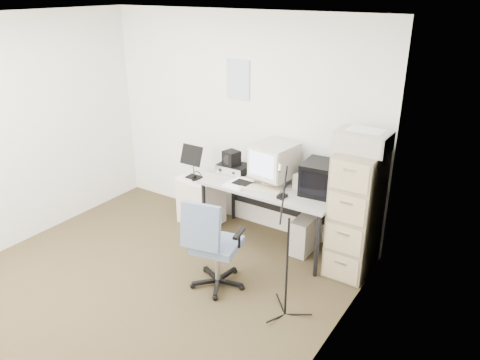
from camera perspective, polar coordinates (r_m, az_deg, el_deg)
The scene contains 23 objects.
floor at distance 4.77m, azimuth -12.16°, elevation -13.00°, with size 3.60×3.60×0.01m, color #322A1A.
ceiling at distance 3.90m, azimuth -15.33°, elevation 18.45°, with size 3.60×3.60×0.01m, color white.
wall_back at distance 5.49m, azimuth 0.02°, elevation 7.01°, with size 3.60×0.02×2.50m, color white.
wall_left at distance 5.57m, azimuth -26.64°, elevation 4.78°, with size 0.02×3.60×2.50m, color white.
wall_right at distance 3.21m, azimuth 9.56°, elevation -5.31°, with size 0.02×3.60×2.50m, color white.
wall_calendar at distance 5.37m, azimuth -0.24°, elevation 12.14°, with size 0.30×0.02×0.44m, color white.
filing_cabinet at distance 4.79m, azimuth 13.95°, elevation -3.85°, with size 0.40×0.60×1.30m, color gray.
printer at distance 4.50m, azimuth 14.78°, elevation 4.58°, with size 0.49×0.33×0.19m, color #B5AFA3.
desk at distance 5.23m, azimuth 3.73°, elevation -4.31°, with size 1.50×0.70×0.73m, color #A8A8A4.
crt_monitor at distance 5.05m, azimuth 4.20°, elevation 1.99°, with size 0.40×0.43×0.45m, color #B5AFA3.
crt_tv at distance 4.89m, azimuth 9.91°, elevation 0.24°, with size 0.37×0.39×0.34m, color black.
desk_speaker at distance 5.00m, azimuth 7.09°, elevation -0.17°, with size 0.08×0.08×0.16m, color beige.
keyboard at distance 4.95m, azimuth 2.49°, elevation -1.06°, with size 0.44×0.16×0.02m, color #B5AFA3.
mouse at distance 4.78m, azimuth 5.16°, elevation -1.99°, with size 0.07×0.11×0.03m, color black.
radio_receiver at distance 5.40m, azimuth -0.78°, elevation 1.45°, with size 0.35×0.25×0.10m, color black.
radio_speaker at distance 5.33m, azimuth -1.04°, elevation 2.70°, with size 0.17×0.15×0.17m, color black.
papers at distance 5.09m, azimuth -0.09°, elevation -0.40°, with size 0.23×0.32×0.02m, color white.
pc_tower at distance 5.24m, azimuth 7.99°, elevation -6.50°, with size 0.19×0.43×0.40m, color #B5AFA3.
office_chair at distance 4.49m, azimuth -2.81°, elevation -7.70°, with size 0.54×0.54×0.94m, color slate.
side_cart at distance 5.76m, azimuth -4.76°, elevation -2.41°, with size 0.48×0.38×0.60m, color white.
music_stand at distance 5.56m, azimuth -5.71°, elevation 2.29°, with size 0.29×0.15×0.42m, color black.
headphones at distance 5.50m, azimuth -5.21°, elevation 0.22°, with size 0.14×0.14×0.02m, color black.
mic_stand at distance 4.04m, azimuth 5.83°, elevation -8.88°, with size 0.02×0.02×1.27m, color black.
Camera 1 is at (2.87, -2.63, 2.75)m, focal length 35.00 mm.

